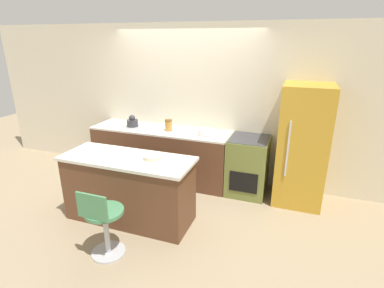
{
  "coord_description": "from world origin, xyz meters",
  "views": [
    {
      "loc": [
        1.8,
        -4.03,
        2.35
      ],
      "look_at": [
        0.45,
        -0.31,
        0.95
      ],
      "focal_mm": 28.0,
      "sensor_mm": 36.0,
      "label": 1
    }
  ],
  "objects": [
    {
      "name": "back_counter",
      "position": [
        -0.36,
        0.35,
        0.45
      ],
      "size": [
        2.39,
        0.65,
        0.91
      ],
      "color": "brown",
      "rests_on": "ground_plane"
    },
    {
      "name": "fruit_bowl",
      "position": [
        0.13,
        -0.9,
        0.93
      ],
      "size": [
        0.23,
        0.23,
        0.05
      ],
      "color": "beige",
      "rests_on": "kitchen_island"
    },
    {
      "name": "refrigerator",
      "position": [
        1.91,
        0.33,
        0.88
      ],
      "size": [
        0.68,
        0.7,
        1.77
      ],
      "color": "gold",
      "rests_on": "ground_plane"
    },
    {
      "name": "oven_range",
      "position": [
        1.15,
        0.34,
        0.46
      ],
      "size": [
        0.6,
        0.66,
        0.91
      ],
      "color": "olive",
      "rests_on": "ground_plane"
    },
    {
      "name": "kettle",
      "position": [
        -0.87,
        0.31,
        0.99
      ],
      "size": [
        0.19,
        0.19,
        0.2
      ],
      "color": "#333338",
      "rests_on": "back_counter"
    },
    {
      "name": "mixing_bowl",
      "position": [
        0.46,
        0.31,
        0.95
      ],
      "size": [
        0.24,
        0.24,
        0.08
      ],
      "color": "white",
      "rests_on": "back_counter"
    },
    {
      "name": "wall_back",
      "position": [
        0.0,
        0.7,
        1.3
      ],
      "size": [
        8.0,
        0.06,
        2.6
      ],
      "color": "beige",
      "rests_on": "ground_plane"
    },
    {
      "name": "kitchen_island",
      "position": [
        -0.21,
        -0.96,
        0.45
      ],
      "size": [
        1.75,
        0.68,
        0.9
      ],
      "color": "brown",
      "rests_on": "ground_plane"
    },
    {
      "name": "canister_jar",
      "position": [
        -0.19,
        0.31,
        1.0
      ],
      "size": [
        0.12,
        0.12,
        0.18
      ],
      "color": "#B77F33",
      "rests_on": "back_counter"
    },
    {
      "name": "ground_plane",
      "position": [
        0.0,
        0.0,
        0.0
      ],
      "size": [
        14.0,
        14.0,
        0.0
      ],
      "primitive_type": "plane",
      "color": "#998466"
    },
    {
      "name": "stool_chair",
      "position": [
        -0.08,
        -1.71,
        0.42
      ],
      "size": [
        0.43,
        0.43,
        0.86
      ],
      "color": "#B7B7BC",
      "rests_on": "ground_plane"
    }
  ]
}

